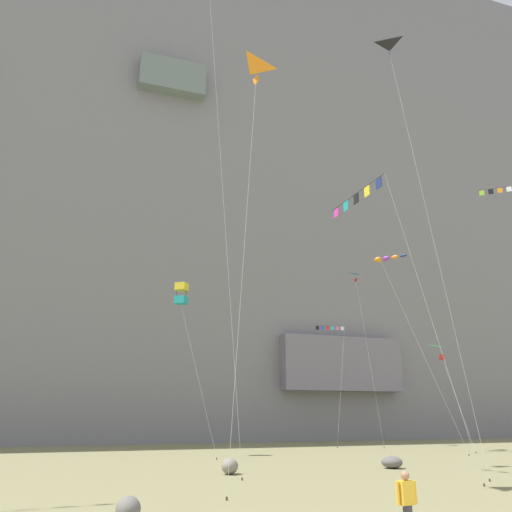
# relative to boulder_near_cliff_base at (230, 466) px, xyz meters

# --- Properties ---
(cliff_face) EXTENTS (180.00, 30.37, 72.18)m
(cliff_face) POSITION_rel_boulder_near_cliff_base_xyz_m (0.23, 42.90, 35.68)
(cliff_face) COLOR gray
(cliff_face) RESTS_ON ground
(boulder_near_cliff_base) EXTENTS (1.25, 1.39, 0.78)m
(boulder_near_cliff_base) POSITION_rel_boulder_near_cliff_base_xyz_m (0.00, 0.00, 0.00)
(boulder_near_cliff_base) COLOR gray
(boulder_near_cliff_base) RESTS_ON ground
(boulder_mid_field) EXTENTS (1.28, 1.37, 0.66)m
(boulder_mid_field) POSITION_rel_boulder_near_cliff_base_xyz_m (9.50, -0.13, -0.06)
(boulder_mid_field) COLOR #605B59
(boulder_mid_field) RESTS_ON ground
(boulder_foreground_left) EXTENTS (0.76, 1.01, 0.70)m
(boulder_foreground_left) POSITION_rel_boulder_near_cliff_base_xyz_m (-6.21, -10.84, -0.04)
(boulder_foreground_left) COLOR slate
(boulder_foreground_left) RESTS_ON ground
(spectator_watching_right) EXTENTS (0.57, 0.23, 1.61)m
(spectator_watching_right) POSITION_rel_boulder_near_cliff_base_xyz_m (-0.25, -15.70, 0.48)
(spectator_watching_right) COLOR #38333D
(spectator_watching_right) RESTS_ON ground
(kite_delta_near_cliff) EXTENTS (2.25, 3.56, 8.06)m
(kite_delta_near_cliff) POSITION_rel_boulder_near_cliff_base_xyz_m (22.93, 10.67, 7.42)
(kite_delta_near_cliff) COLOR green
(kite_delta_near_cliff) RESTS_ON ground
(kite_banner_mid_center) EXTENTS (3.12, 3.83, 11.74)m
(kite_banner_mid_center) POSITION_rel_boulder_near_cliff_base_xyz_m (16.87, 20.85, 10.32)
(kite_banner_mid_center) COLOR black
(kite_banner_mid_center) RESTS_ON ground
(kite_delta_high_right) EXTENTS (1.63, 3.44, 16.71)m
(kite_delta_high_right) POSITION_rel_boulder_near_cliff_base_xyz_m (19.43, 18.89, 15.72)
(kite_delta_high_right) COLOR teal
(kite_delta_high_right) RESTS_ON ground
(kite_delta_far_right) EXTENTS (1.85, 6.69, 34.00)m
(kite_delta_far_right) POSITION_rel_boulder_near_cliff_base_xyz_m (-1.21, 3.12, 31.32)
(kite_delta_far_right) COLOR orange
(kite_delta_far_right) RESTS_ON ground
(kite_windsock_upper_right) EXTENTS (3.41, 6.01, 16.60)m
(kite_windsock_upper_right) POSITION_rel_boulder_near_cliff_base_xyz_m (17.59, 11.00, 15.84)
(kite_windsock_upper_right) COLOR orange
(kite_windsock_upper_right) RESTS_ON ground
(kite_box_high_center) EXTENTS (2.73, 4.67, 13.03)m
(kite_box_high_center) POSITION_rel_boulder_near_cliff_base_xyz_m (-0.37, 13.04, 11.77)
(kite_box_high_center) COLOR yellow
(kite_box_high_center) RESTS_ON ground
(kite_delta_front_field) EXTENTS (1.61, 5.27, 26.27)m
(kite_delta_front_field) POSITION_rel_boulder_near_cliff_base_xyz_m (10.22, -2.47, 24.65)
(kite_delta_front_field) COLOR black
(kite_delta_front_field) RESTS_ON ground
(kite_delta_low_left) EXTENTS (2.47, 3.02, 19.30)m
(kite_delta_low_left) POSITION_rel_boulder_near_cliff_base_xyz_m (-0.92, -5.79, 18.24)
(kite_delta_low_left) COLOR orange
(kite_delta_low_left) RESTS_ON ground
(kite_banner_upper_left) EXTENTS (2.55, 7.85, 15.16)m
(kite_banner_upper_left) POSITION_rel_boulder_near_cliff_base_xyz_m (6.57, -3.24, 14.00)
(kite_banner_upper_left) COLOR black
(kite_banner_upper_left) RESTS_ON ground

